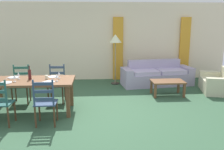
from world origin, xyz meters
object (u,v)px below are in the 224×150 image
object	(u,v)px
wine_glass_far_right	(59,74)
coffee_table	(168,83)
couch	(156,76)
standing_lamp	(115,41)
dining_table	(31,84)
wine_glass_near_left	(14,77)
coffee_cup_primary	(47,77)
wine_glass_near_right	(57,76)
wine_bottle	(30,74)
dining_chair_far_right	(57,84)
dining_chair_near_left	(0,103)
wine_glass_far_left	(18,74)
armchair_upholstered	(219,84)
dining_chair_near_right	(45,102)
dining_chair_far_left	(21,84)

from	to	relation	value
wine_glass_far_right	coffee_table	distance (m)	3.03
couch	standing_lamp	xyz separation A→B (m)	(-1.34, 0.19, 1.12)
dining_table	wine_glass_near_left	world-z (taller)	wine_glass_near_left
coffee_cup_primary	coffee_table	bearing A→B (deg)	17.31
wine_glass_far_right	wine_glass_near_right	bearing A→B (deg)	-92.27
dining_table	standing_lamp	xyz separation A→B (m)	(2.10, 2.44, 0.75)
wine_bottle	dining_chair_far_right	bearing A→B (deg)	53.85
dining_chair_near_left	standing_lamp	world-z (taller)	standing_lamp
wine_glass_near_left	wine_bottle	bearing A→B (deg)	34.95
dining_chair_far_right	wine_glass_far_left	bearing A→B (deg)	-141.51
wine_glass_near_left	armchair_upholstered	size ratio (longest dim) A/B	0.12
dining_chair_near_left	dining_chair_far_right	world-z (taller)	same
wine_glass_near_right	coffee_cup_primary	xyz separation A→B (m)	(-0.26, 0.21, -0.07)
dining_chair_far_right	couch	world-z (taller)	dining_chair_far_right
wine_glass_near_right	coffee_table	bearing A→B (deg)	22.47
wine_glass_far_left	wine_glass_far_right	size ratio (longest dim) A/B	1.00
coffee_table	dining_table	bearing A→B (deg)	-163.26
wine_glass_far_left	wine_glass_near_left	bearing A→B (deg)	-91.15
wine_glass_far_left	standing_lamp	bearing A→B (deg)	44.02
wine_bottle	armchair_upholstered	distance (m)	5.27
coffee_table	standing_lamp	size ratio (longest dim) A/B	0.55
couch	standing_lamp	world-z (taller)	standing_lamp
dining_chair_near_right	wine_glass_near_left	world-z (taller)	dining_chair_near_right
wine_glass_far_left	coffee_table	world-z (taller)	wine_glass_far_left
dining_chair_far_left	coffee_table	distance (m)	3.91
dining_chair_far_right	armchair_upholstered	size ratio (longest dim) A/B	0.73
wine_bottle	wine_glass_near_left	distance (m)	0.33
dining_chair_far_left	wine_glass_far_right	bearing A→B (deg)	-29.23
wine_glass_near_left	coffee_cup_primary	distance (m)	0.67
wine_glass_far_right	coffee_table	world-z (taller)	wine_glass_far_right
dining_chair_near_right	armchair_upholstered	distance (m)	5.04
dining_chair_far_right	coffee_cup_primary	xyz separation A→B (m)	(-0.11, -0.65, 0.32)
dining_chair_near_right	dining_chair_near_left	bearing A→B (deg)	177.38
wine_bottle	couch	bearing A→B (deg)	32.29
dining_chair_near_left	wine_glass_far_right	world-z (taller)	dining_chair_near_left
wine_glass_near_right	wine_glass_near_left	bearing A→B (deg)	179.34
dining_chair_far_right	wine_glass_far_left	xyz separation A→B (m)	(-0.75, -0.59, 0.38)
wine_glass_far_left	coffee_cup_primary	world-z (taller)	wine_glass_far_left
dining_chair_near_left	couch	world-z (taller)	dining_chair_near_left
dining_table	dining_chair_far_left	bearing A→B (deg)	121.86
dining_table	standing_lamp	bearing A→B (deg)	49.28
dining_table	armchair_upholstered	world-z (taller)	dining_table
dining_chair_near_right	dining_chair_far_left	distance (m)	1.72
couch	wine_glass_far_left	bearing A→B (deg)	-150.31
dining_chair_near_left	wine_glass_near_left	size ratio (longest dim) A/B	5.96
coffee_cup_primary	couch	size ratio (longest dim) A/B	0.04
wine_glass_near_left	dining_table	bearing A→B (deg)	23.42
dining_chair_far_right	wine_glass_far_left	size ratio (longest dim) A/B	5.96
couch	standing_lamp	distance (m)	1.76
dining_chair_near_left	wine_glass_near_left	bearing A→B (deg)	78.81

